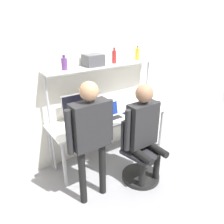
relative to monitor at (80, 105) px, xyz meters
The scene contains 14 objects.
ground_plane 1.21m from the monitor, 49.28° to the right, with size 12.00×12.00×0.00m, color gray.
wall_back 0.59m from the monitor, 20.64° to the left, with size 8.00×0.06×2.70m.
desk 0.58m from the monitor, 21.98° to the right, with size 2.01×0.64×0.76m.
shelf_unit 0.58m from the monitor, ahead, with size 1.91×0.28×1.56m.
monitor is the anchor object (origin of this frame).
laptop 0.52m from the monitor, 27.54° to the right, with size 0.33×0.24×0.24m.
cell_phone 0.78m from the monitor, 21.24° to the right, with size 0.07×0.15×0.01m.
office_chair 1.23m from the monitor, 61.06° to the right, with size 0.56×0.56×0.94m.
person_seated 1.05m from the monitor, 61.84° to the right, with size 0.60×0.48×1.45m.
person_standing 0.88m from the monitor, 108.43° to the right, with size 0.62×0.22×1.60m.
bottle_red 0.92m from the monitor, ahead, with size 0.07×0.07×0.24m.
bottle_purple 0.68m from the monitor, behind, with size 0.08×0.08×0.20m.
bottle_amber 1.29m from the monitor, ahead, with size 0.07×0.07×0.23m.
storage_box 0.70m from the monitor, ahead, with size 0.27×0.23×0.17m.
Camera 1 is at (-1.81, -2.31, 2.24)m, focal length 35.00 mm.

